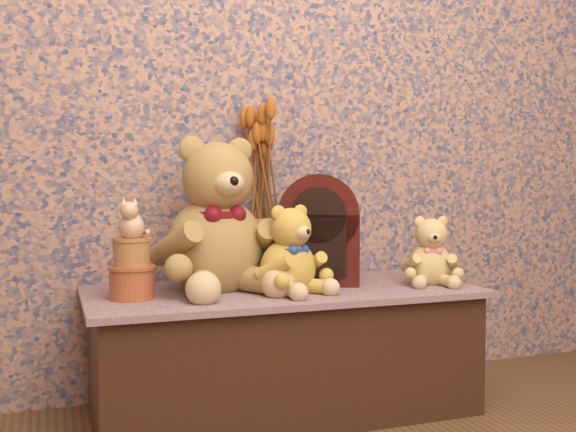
% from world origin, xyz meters
% --- Properties ---
extents(display_shelf, '(1.26, 0.58, 0.41)m').
position_xyz_m(display_shelf, '(0.00, 1.22, 0.20)').
color(display_shelf, '#3A3F77').
rests_on(display_shelf, ground).
extents(teddy_large, '(0.48, 0.55, 0.53)m').
position_xyz_m(teddy_large, '(-0.21, 1.28, 0.67)').
color(teddy_large, '#A88241').
rests_on(teddy_large, display_shelf).
extents(teddy_medium, '(0.32, 0.35, 0.30)m').
position_xyz_m(teddy_medium, '(-0.01, 1.14, 0.56)').
color(teddy_medium, gold).
rests_on(teddy_medium, display_shelf).
extents(teddy_small, '(0.27, 0.29, 0.25)m').
position_xyz_m(teddy_small, '(0.51, 1.14, 0.53)').
color(teddy_small, tan).
rests_on(teddy_small, display_shelf).
extents(cathedral_radio, '(0.33, 0.29, 0.38)m').
position_xyz_m(cathedral_radio, '(0.16, 1.29, 0.60)').
color(cathedral_radio, '#3C110A').
rests_on(cathedral_radio, display_shelf).
extents(ceramic_vase, '(0.17, 0.17, 0.22)m').
position_xyz_m(ceramic_vase, '(-0.01, 1.42, 0.52)').
color(ceramic_vase, tan).
rests_on(ceramic_vase, display_shelf).
extents(dried_stalks, '(0.28, 0.28, 0.46)m').
position_xyz_m(dried_stalks, '(-0.01, 1.42, 0.86)').
color(dried_stalks, '#B55C1C').
rests_on(dried_stalks, ceramic_vase).
extents(biscuit_tin_lower, '(0.17, 0.17, 0.10)m').
position_xyz_m(biscuit_tin_lower, '(-0.49, 1.19, 0.46)').
color(biscuit_tin_lower, '#C17838').
rests_on(biscuit_tin_lower, display_shelf).
extents(biscuit_tin_upper, '(0.13, 0.13, 0.08)m').
position_xyz_m(biscuit_tin_upper, '(-0.49, 1.19, 0.55)').
color(biscuit_tin_upper, tan).
rests_on(biscuit_tin_upper, biscuit_tin_lower).
extents(cat_figurine, '(0.12, 0.12, 0.12)m').
position_xyz_m(cat_figurine, '(-0.49, 1.19, 0.65)').
color(cat_figurine, silver).
rests_on(cat_figurine, biscuit_tin_upper).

